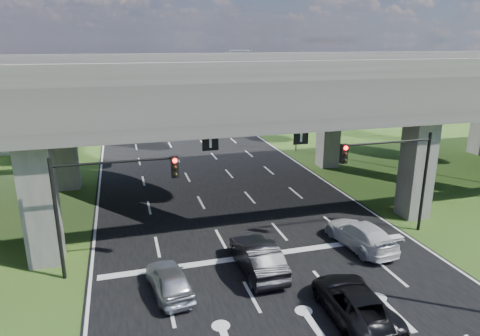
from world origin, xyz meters
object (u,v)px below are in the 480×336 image
car_silver (169,280)px  streetlight_beyond (248,80)px  streetlight_far (294,94)px  car_dark (257,257)px  signal_left (104,192)px  car_white (360,235)px  signal_right (395,166)px  car_trailing (354,302)px

car_silver → streetlight_beyond: bearing=-119.5°
streetlight_far → car_dark: 25.05m
signal_left → car_white: size_ratio=1.23×
signal_left → streetlight_far: (17.92, 20.06, 1.66)m
signal_right → signal_left: (-15.65, 0.00, 0.00)m
streetlight_beyond → signal_right: bearing=-93.6°
signal_left → streetlight_far: 26.95m
signal_right → signal_left: bearing=180.0°
streetlight_far → car_silver: (-15.37, -22.71, -5.15)m
signal_right → streetlight_beyond: streetlight_beyond is taller
streetlight_beyond → car_dark: bearing=-106.1°
streetlight_far → streetlight_beyond: bearing=90.0°
streetlight_far → car_white: streetlight_far is taller
car_dark → car_white: size_ratio=0.97×
streetlight_beyond → car_dark: (-10.97, -37.95, -5.04)m
car_dark → car_white: (6.27, 0.95, -0.07)m
car_silver → car_white: car_white is taller
signal_right → car_silver: bearing=-168.5°
car_silver → signal_right: bearing=-176.4°
signal_left → car_white: signal_left is taller
car_silver → car_dark: 4.46m
car_dark → car_trailing: (2.67, -4.58, -0.10)m
streetlight_beyond → car_silver: (-15.37, -38.71, -5.15)m
signal_right → streetlight_far: streetlight_far is taller
car_white → streetlight_far: bearing=-108.8°
car_silver → car_dark: size_ratio=0.82×
streetlight_far → car_trailing: bearing=-107.4°
streetlight_beyond → car_silver: size_ratio=2.57×
streetlight_beyond → car_trailing: (-8.30, -42.53, -5.14)m
signal_left → car_dark: (6.95, -1.89, -3.37)m
car_silver → car_trailing: (7.07, -3.82, 0.01)m
signal_left → streetlight_beyond: (17.92, 36.06, 1.66)m
signal_left → car_dark: 7.96m
car_silver → car_white: size_ratio=0.80×
car_silver → car_white: 10.81m
streetlight_far → car_dark: bearing=-116.6°
signal_left → streetlight_beyond: 40.30m
signal_left → car_trailing: size_ratio=1.23×
signal_left → streetlight_beyond: bearing=63.6°
signal_left → car_dark: signal_left is taller
streetlight_far → car_dark: (-10.97, -21.95, -5.04)m
signal_right → car_white: size_ratio=1.23×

